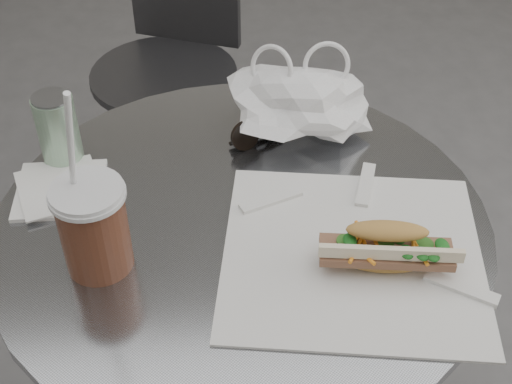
{
  "coord_description": "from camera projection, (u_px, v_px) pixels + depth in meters",
  "views": [
    {
      "loc": [
        -0.06,
        -0.59,
        1.49
      ],
      "look_at": [
        0.02,
        0.2,
        0.79
      ],
      "focal_mm": 50.0,
      "sensor_mm": 36.0,
      "label": 1
    }
  ],
  "objects": [
    {
      "name": "iced_coffee",
      "position": [
        93.0,
        226.0,
        0.97
      ],
      "size": [
        0.1,
        0.1,
        0.3
      ],
      "color": "brown",
      "rests_on": "cafe_table"
    },
    {
      "name": "plastic_bag",
      "position": [
        300.0,
        104.0,
        1.22
      ],
      "size": [
        0.28,
        0.24,
        0.11
      ],
      "primitive_type": null,
      "rotation": [
        0.0,
        0.0,
        -0.34
      ],
      "color": "white",
      "rests_on": "cafe_table"
    },
    {
      "name": "sunglasses",
      "position": [
        261.0,
        131.0,
        1.22
      ],
      "size": [
        0.12,
        0.07,
        0.05
      ],
      "rotation": [
        0.0,
        0.0,
        0.43
      ],
      "color": "black",
      "rests_on": "cafe_table"
    },
    {
      "name": "napkin_stack",
      "position": [
        60.0,
        189.0,
        1.13
      ],
      "size": [
        0.16,
        0.16,
        0.01
      ],
      "color": "white",
      "rests_on": "cafe_table"
    },
    {
      "name": "cafe_table",
      "position": [
        243.0,
        330.0,
        1.27
      ],
      "size": [
        0.76,
        0.76,
        0.74
      ],
      "color": "slate",
      "rests_on": "ground"
    },
    {
      "name": "chair_far",
      "position": [
        173.0,
        108.0,
        2.02
      ],
      "size": [
        0.42,
        0.44,
        0.75
      ],
      "rotation": [
        0.0,
        0.0,
        2.75
      ],
      "color": "#323235",
      "rests_on": "ground"
    },
    {
      "name": "drink_can",
      "position": [
        58.0,
        130.0,
        1.15
      ],
      "size": [
        0.07,
        0.07,
        0.13
      ],
      "color": "#5EA268",
      "rests_on": "cafe_table"
    },
    {
      "name": "banh_mi",
      "position": [
        386.0,
        248.0,
        0.99
      ],
      "size": [
        0.24,
        0.12,
        0.08
      ],
      "rotation": [
        0.0,
        0.0,
        -0.16
      ],
      "color": "gold",
      "rests_on": "sandwich_paper"
    },
    {
      "name": "sandwich_paper",
      "position": [
        352.0,
        254.0,
        1.03
      ],
      "size": [
        0.43,
        0.41,
        0.0
      ],
      "primitive_type": "cube",
      "rotation": [
        0.0,
        0.0,
        -0.18
      ],
      "color": "white",
      "rests_on": "cafe_table"
    }
  ]
}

